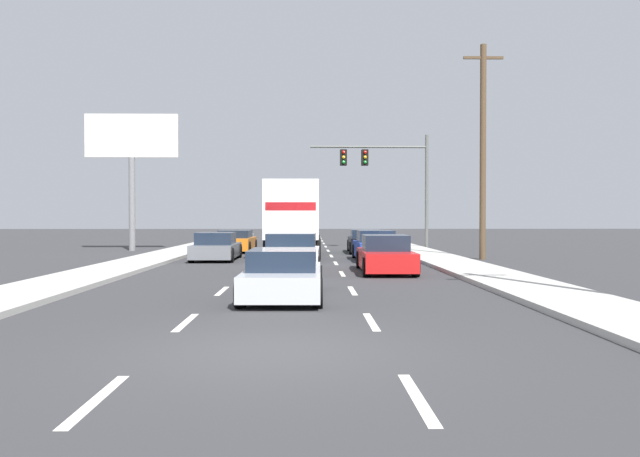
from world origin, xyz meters
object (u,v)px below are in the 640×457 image
car_silver (284,275)px  car_black (365,242)px  utility_pole_mid (483,149)px  car_orange (236,242)px  car_red (385,255)px  roadside_billboard (132,150)px  box_truck (294,215)px  car_blue (376,247)px  traffic_signal_mast (379,167)px  car_white (292,254)px  car_gray (216,248)px

car_silver → car_black: bearing=79.2°
car_silver → utility_pole_mid: 16.77m
car_orange → car_red: 14.66m
car_silver → car_red: bearing=65.1°
roadside_billboard → utility_pole_mid: bearing=-23.8°
box_truck → car_blue: bearing=-37.0°
traffic_signal_mast → roadside_billboard: 14.52m
box_truck → roadside_billboard: size_ratio=1.09×
car_red → roadside_billboard: bearing=131.2°
car_orange → car_white: 13.34m
car_blue → car_black: bearing=89.1°
car_white → car_blue: 6.94m
box_truck → utility_pole_mid: (8.61, -2.24, 2.98)m
box_truck → car_blue: (3.69, -2.79, -1.42)m
car_gray → car_silver: bearing=-75.4°
car_white → car_black: size_ratio=0.89×
car_white → car_gray: bearing=119.4°
car_silver → roadside_billboard: size_ratio=0.60×
box_truck → traffic_signal_mast: (5.00, 7.71, 2.96)m
car_blue → roadside_billboard: 16.38m
box_truck → car_white: box_truck is taller
car_orange → car_red: car_red is taller
car_red → utility_pole_mid: 9.54m
car_gray → car_red: car_red is taller
car_red → car_orange: bearing=117.1°
car_black → roadside_billboard: roadside_billboard is taller
car_gray → box_truck: 4.47m
car_orange → car_silver: bearing=-80.5°
car_silver → car_red: car_red is taller
car_orange → car_black: (7.08, -0.78, 0.02)m
box_truck → traffic_signal_mast: bearing=57.0°
car_blue → utility_pole_mid: bearing=6.3°
box_truck → car_red: bearing=-69.1°
car_gray → roadside_billboard: roadside_billboard is taller
car_blue → roadside_billboard: (-13.04, 8.46, 5.14)m
car_blue → traffic_signal_mast: (1.31, 10.50, 4.37)m
car_gray → car_white: size_ratio=1.07×
car_orange → car_black: size_ratio=0.94×
car_silver → car_black: car_black is taller
car_white → traffic_signal_mast: bearing=73.4°
car_gray → roadside_billboard: size_ratio=0.57×
car_orange → box_truck: (3.29, -4.16, 1.45)m
utility_pole_mid → car_white: bearing=-142.6°
car_red → utility_pole_mid: size_ratio=0.48×
car_silver → utility_pole_mid: utility_pole_mid is taller
box_truck → roadside_billboard: bearing=148.7°
traffic_signal_mast → utility_pole_mid: bearing=-70.0°
box_truck → utility_pole_mid: utility_pole_mid is taller
box_truck → utility_pole_mid: bearing=-14.6°
car_white → utility_pole_mid: bearing=37.4°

